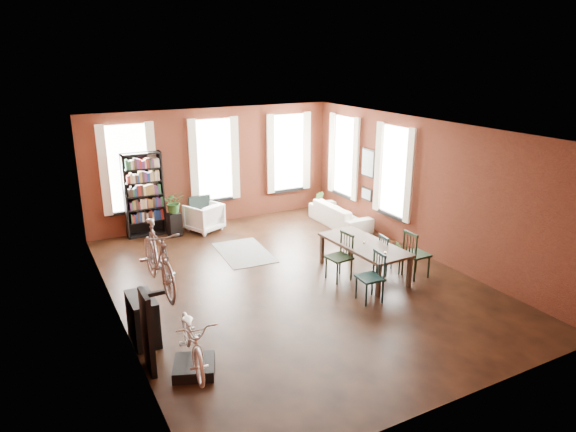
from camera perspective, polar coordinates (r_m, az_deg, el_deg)
room at (r=10.85m, az=-0.02°, el=4.55°), size 9.00×9.04×3.22m
dining_table at (r=11.21m, az=8.36°, el=-4.74°), size 1.06×2.16×0.72m
dining_chair_a at (r=10.04m, az=9.10°, el=-6.76°), size 0.48×0.48×0.98m
dining_chair_b at (r=10.86m, az=5.69°, el=-4.57°), size 0.51×0.51×1.01m
dining_chair_c at (r=11.28m, az=14.08°, el=-4.12°), size 0.48×0.48×1.03m
dining_chair_d at (r=11.37m, az=11.23°, el=-4.18°), size 0.45×0.45×0.86m
bookshelf at (r=13.75m, az=-15.71°, el=2.28°), size 1.00×0.32×2.20m
white_armchair at (r=13.95m, az=-9.34°, el=0.03°), size 1.05×1.03×0.84m
cream_sofa at (r=14.30m, az=5.81°, el=0.56°), size 0.61×2.08×0.81m
striped_rug at (r=12.43m, az=-4.90°, el=-4.07°), size 1.24×1.86×0.01m
bike_trainer at (r=8.18m, az=-10.38°, el=-16.20°), size 0.79×0.79×0.18m
bike_wall_rack at (r=8.08m, az=-15.35°, el=-12.38°), size 0.16×0.60×1.30m
console_table at (r=8.99m, az=-15.81°, el=-10.95°), size 0.40×0.80×0.80m
plant_stand at (r=13.74m, az=-12.51°, el=-0.91°), size 0.34×0.34×0.62m
plant_by_sofa at (r=15.23m, az=3.24°, el=0.76°), size 0.65×0.83×0.33m
plant_small at (r=12.28m, az=12.08°, el=-4.32°), size 0.47×0.49×0.16m
bicycle_floor at (r=7.69m, az=-10.70°, el=-10.70°), size 0.68×0.93×1.64m
bicycle_hung at (r=7.51m, az=-14.42°, el=-2.17°), size 0.47×1.00×1.66m
plant_on_stand at (r=13.61m, az=-12.53°, el=1.26°), size 0.55×0.60×0.45m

